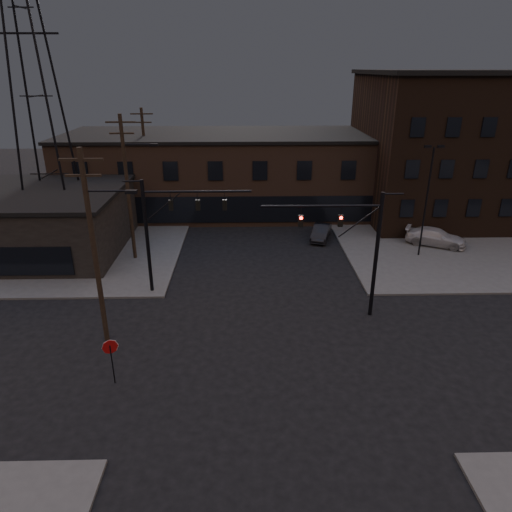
{
  "coord_description": "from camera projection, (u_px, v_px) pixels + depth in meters",
  "views": [
    {
      "loc": [
        -1.38,
        -20.81,
        14.6
      ],
      "look_at": [
        -0.75,
        5.98,
        3.5
      ],
      "focal_mm": 32.0,
      "sensor_mm": 36.0,
      "label": 1
    }
  ],
  "objects": [
    {
      "name": "parked_car_lot_b",
      "position": [
        436.0,
        237.0,
        39.85
      ],
      "size": [
        5.45,
        4.15,
        1.47
      ],
      "primitive_type": "imported",
      "rotation": [
        0.0,
        0.0,
        1.1
      ],
      "color": "#B0B0B3",
      "rests_on": "sidewalk_ne"
    },
    {
      "name": "sidewalk_ne",
      "position": [
        479.0,
        224.0,
        45.61
      ],
      "size": [
        30.0,
        30.0,
        0.15
      ],
      "primitive_type": "cube",
      "color": "#474744",
      "rests_on": "ground"
    },
    {
      "name": "car_crossing",
      "position": [
        321.0,
        232.0,
        41.67
      ],
      "size": [
        2.57,
        4.29,
        1.34
      ],
      "primitive_type": "imported",
      "rotation": [
        0.0,
        0.0,
        -0.31
      ],
      "color": "black",
      "rests_on": "ground"
    },
    {
      "name": "utility_pole_far",
      "position": [
        146.0,
        161.0,
        46.39
      ],
      "size": [
        2.2,
        0.28,
        11.0
      ],
      "color": "black",
      "rests_on": "ground"
    },
    {
      "name": "lot_light_b",
      "position": [
        473.0,
        177.0,
        40.69
      ],
      "size": [
        1.5,
        0.28,
        9.14
      ],
      "color": "black",
      "rests_on": "ground"
    },
    {
      "name": "building_row",
      "position": [
        258.0,
        174.0,
        49.17
      ],
      "size": [
        40.0,
        12.0,
        8.0
      ],
      "primitive_type": "cube",
      "color": "#4D3629",
      "rests_on": "ground"
    },
    {
      "name": "traffic_signal_near",
      "position": [
        359.0,
        242.0,
        27.22
      ],
      "size": [
        7.12,
        0.24,
        8.0
      ],
      "color": "black",
      "rests_on": "ground"
    },
    {
      "name": "utility_pole_near",
      "position": [
        95.0,
        245.0,
        24.24
      ],
      "size": [
        3.7,
        0.28,
        11.0
      ],
      "color": "black",
      "rests_on": "ground"
    },
    {
      "name": "building_left",
      "position": [
        24.0,
        223.0,
        38.23
      ],
      "size": [
        16.0,
        12.0,
        5.0
      ],
      "primitive_type": "cube",
      "color": "black",
      "rests_on": "ground"
    },
    {
      "name": "parked_car_lot_a",
      "position": [
        412.0,
        217.0,
        44.91
      ],
      "size": [
        4.94,
        3.17,
        1.57
      ],
      "primitive_type": "imported",
      "rotation": [
        0.0,
        0.0,
        1.26
      ],
      "color": "black",
      "rests_on": "sidewalk_ne"
    },
    {
      "name": "sidewalk_nw",
      "position": [
        36.0,
        228.0,
        44.65
      ],
      "size": [
        30.0,
        30.0,
        0.15
      ],
      "primitive_type": "cube",
      "color": "#474744",
      "rests_on": "ground"
    },
    {
      "name": "ground",
      "position": [
        272.0,
        357.0,
        24.84
      ],
      "size": [
        140.0,
        140.0,
        0.0
      ],
      "primitive_type": "plane",
      "color": "black",
      "rests_on": "ground"
    },
    {
      "name": "stop_sign",
      "position": [
        111.0,
        351.0,
        22.13
      ],
      "size": [
        0.72,
        0.33,
        2.48
      ],
      "color": "black",
      "rests_on": "ground"
    },
    {
      "name": "utility_pole_mid",
      "position": [
        128.0,
        186.0,
        35.2
      ],
      "size": [
        3.7,
        0.28,
        11.5
      ],
      "color": "black",
      "rests_on": "ground"
    },
    {
      "name": "building_right",
      "position": [
        473.0,
        148.0,
        46.65
      ],
      "size": [
        22.0,
        16.0,
        14.0
      ],
      "primitive_type": "cube",
      "color": "black",
      "rests_on": "ground"
    },
    {
      "name": "lot_light_a",
      "position": [
        428.0,
        192.0,
        35.94
      ],
      "size": [
        1.5,
        0.28,
        9.14
      ],
      "color": "black",
      "rests_on": "ground"
    },
    {
      "name": "traffic_signal_far",
      "position": [
        165.0,
        224.0,
        30.16
      ],
      "size": [
        7.12,
        0.24,
        8.0
      ],
      "color": "black",
      "rests_on": "ground"
    },
    {
      "name": "transmission_tower",
      "position": [
        36.0,
        96.0,
        36.29
      ],
      "size": [
        7.0,
        7.0,
        25.0
      ],
      "primitive_type": null,
      "color": "black",
      "rests_on": "ground"
    }
  ]
}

